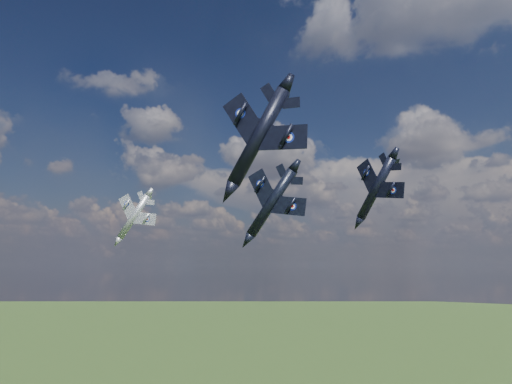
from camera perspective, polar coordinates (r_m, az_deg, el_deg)
The scene contains 4 objects.
jet_lead_navy at distance 75.01m, azimuth 1.79°, elevation -1.22°, with size 11.43×15.93×3.30m, color black, non-canonical shape.
jet_right_navy at distance 50.51m, azimuth 0.30°, elevation 6.36°, with size 10.56×14.72×3.05m, color black, non-canonical shape.
jet_high_navy at distance 87.18m, azimuth 13.58°, elevation 0.42°, with size 11.53×16.07×3.33m, color black, non-canonical shape.
jet_left_silver at distance 96.96m, azimuth -13.78°, elevation -2.74°, with size 9.45×13.18×2.73m, color #979BA1, non-canonical shape.
Camera 1 is at (40.13, -56.13, 71.87)m, focal length 35.00 mm.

